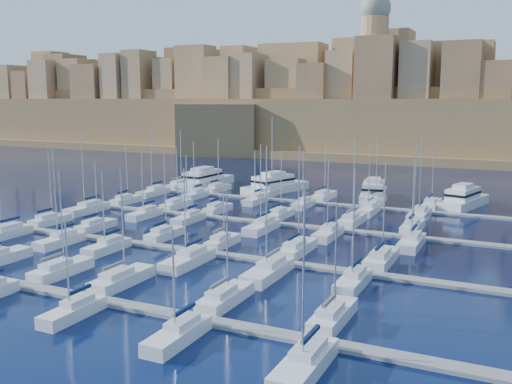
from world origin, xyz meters
The scene contains 53 objects.
ground centered at (0.00, 0.00, 0.00)m, with size 600.00×600.00×0.00m, color black.
pontoon_near centered at (0.00, -34.00, 0.20)m, with size 84.00×2.00×0.40m, color slate.
pontoon_mid_near centered at (0.00, -12.00, 0.20)m, with size 84.00×2.00×0.40m, color slate.
pontoon_mid_far centered at (0.00, 10.00, 0.20)m, with size 84.00×2.00×0.40m, color slate.
pontoon_far centered at (0.00, 32.00, 0.20)m, with size 84.00×2.00×0.40m, color slate.
sailboat_2 centered at (-11.59, -28.58, 0.74)m, with size 2.72×9.07×13.70m.
sailboat_3 centered at (-2.25, -28.37, 0.75)m, with size 2.85×9.49×14.33m.
sailboat_4 centered at (11.94, -28.63, 0.73)m, with size 2.69×8.97×12.91m.
sailboat_5 centered at (24.11, -28.71, 0.73)m, with size 2.64×8.81×12.28m.
sailboat_9 centered at (-0.04, -38.76, 0.70)m, with size 2.32×7.73×10.53m.
sailboat_10 centered at (12.75, -39.07, 0.71)m, with size 2.51×8.35×11.03m.
sailboat_11 centered at (25.28, -39.62, 0.76)m, with size 2.84×9.47×15.54m.
sailboat_12 centered at (-35.12, -6.96, 0.73)m, with size 2.49×8.29×13.37m.
sailboat_13 centered at (-24.73, -7.04, 0.72)m, with size 2.44×8.13×12.04m.
sailboat_14 centered at (-10.78, -7.04, 0.74)m, with size 2.44×8.14×13.78m.
sailboat_15 centered at (-0.12, -7.24, 0.71)m, with size 2.32×7.73×11.21m.
sailboat_16 centered at (11.51, -6.28, 0.76)m, with size 2.90×9.67×15.72m.
sailboat_17 centered at (23.70, -6.24, 0.75)m, with size 2.93×9.76×14.06m.
sailboat_18 centered at (-34.17, -17.75, 0.74)m, with size 2.92×9.75×13.04m.
sailboat_19 centered at (-22.69, -17.24, 0.75)m, with size 2.61×8.71×14.92m.
sailboat_20 centered at (-13.81, -17.08, 0.72)m, with size 2.51×8.38×12.29m.
sailboat_21 centered at (0.52, -17.89, 0.75)m, with size 3.01×10.03×13.41m.
sailboat_22 centered at (12.30, -18.00, 0.78)m, with size 3.08×10.25×16.70m.
sailboat_23 centered at (22.94, -17.19, 0.75)m, with size 2.58×8.61×14.48m.
sailboat_24 centered at (-35.66, 15.05, 0.73)m, with size 2.49×8.31×12.65m.
sailboat_25 centered at (-23.20, 15.24, 0.73)m, with size 2.61×8.71×12.70m.
sailboat_26 centered at (-13.47, 15.00, 0.72)m, with size 2.47×8.22×12.61m.
sailboat_27 centered at (-0.30, 15.20, 0.73)m, with size 2.59×8.63×12.89m.
sailboat_28 centered at (13.31, 15.74, 0.76)m, with size 2.91×9.71×15.37m.
sailboat_29 centered at (23.89, 15.46, 0.75)m, with size 2.74×9.15×14.93m.
sailboat_30 centered at (-36.43, 3.93, 0.77)m, with size 3.12×10.39×16.14m.
sailboat_31 centered at (-23.24, 4.82, 0.73)m, with size 2.57×8.58×13.33m.
sailboat_32 centered at (-13.72, 4.95, 0.72)m, with size 2.50×8.32×12.37m.
sailboat_33 centered at (1.11, 4.31, 0.76)m, with size 2.89×9.62×15.06m.
sailboat_34 centered at (12.62, 4.65, 0.73)m, with size 2.68×8.92×12.84m.
sailboat_35 centered at (25.77, 4.43, 0.75)m, with size 2.81×9.37×14.12m.
sailboat_36 centered at (-36.75, 37.60, 0.75)m, with size 2.83×9.43×14.63m.
sailboat_37 centered at (-26.00, 37.37, 0.73)m, with size 2.69×8.97×12.88m.
sailboat_38 centered at (-12.40, 38.22, 0.79)m, with size 3.21×10.69×18.03m.
sailboat_39 centered at (0.57, 37.85, 0.75)m, with size 2.99×9.95×13.40m.
sailboat_40 centered at (12.06, 37.60, 0.75)m, with size 2.83×9.44×14.92m.
sailboat_41 centered at (23.54, 37.77, 0.76)m, with size 2.93×9.77×14.88m.
sailboat_42 centered at (-36.60, 26.28, 0.76)m, with size 2.90×9.68×15.37m.
sailboat_43 centered at (-25.87, 27.10, 0.73)m, with size 2.40×8.00×13.01m.
sailboat_44 centered at (-10.84, 26.98, 0.71)m, with size 2.47×8.25×11.55m.
sailboat_45 centered at (-0.07, 27.06, 0.72)m, with size 2.43×8.10×11.75m.
sailboat_46 centered at (13.57, 26.65, 0.74)m, with size 2.68×8.92×13.58m.
sailboat_47 centered at (23.22, 25.99, 0.77)m, with size 3.08×10.26×15.66m.
motor_yacht_a centered at (-33.10, 43.01, 1.73)m, with size 6.59×19.98×5.25m.
motor_yacht_b centered at (-13.22, 42.40, 1.73)m, with size 10.98×19.31×5.25m.
motor_yacht_c centered at (10.68, 41.77, 1.73)m, with size 8.41×17.89×5.25m.
motor_yacht_d centered at (29.38, 41.28, 1.73)m, with size 8.80×16.88×5.25m.
fortified_city centered at (-0.19, 155.26, 14.74)m, with size 460.00×108.95×59.52m.
Camera 1 is at (40.33, -80.46, 22.00)m, focal length 40.00 mm.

